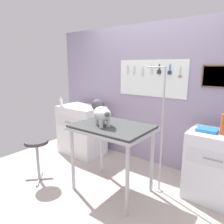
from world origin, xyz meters
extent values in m
cube|color=#B4A79C|center=(0.00, 0.00, -0.02)|extent=(4.40, 4.00, 0.04)
cube|color=#988DA9|center=(0.00, 1.28, 1.15)|extent=(4.00, 0.06, 2.30)
cube|color=white|center=(-0.01, 1.24, 1.44)|extent=(1.18, 0.02, 0.58)
cylinder|color=gray|center=(-0.45, 1.23, 1.64)|extent=(0.01, 0.02, 0.01)
cube|color=silver|center=(-0.45, 1.22, 1.56)|extent=(0.03, 0.01, 0.13)
cylinder|color=gray|center=(-0.32, 1.23, 1.63)|extent=(0.01, 0.02, 0.01)
cube|color=silver|center=(-0.32, 1.22, 1.55)|extent=(0.03, 0.01, 0.13)
cylinder|color=gray|center=(-0.16, 1.23, 1.61)|extent=(0.01, 0.02, 0.01)
cube|color=silver|center=(-0.16, 1.22, 1.54)|extent=(0.03, 0.01, 0.13)
cylinder|color=gray|center=(0.00, 1.23, 1.65)|extent=(0.01, 0.02, 0.01)
cube|color=silver|center=(0.00, 1.22, 1.57)|extent=(0.03, 0.01, 0.13)
cylinder|color=gray|center=(0.13, 1.23, 1.67)|extent=(0.01, 0.02, 0.01)
cylinder|color=black|center=(0.13, 1.22, 1.62)|extent=(0.02, 0.02, 0.09)
cube|color=black|center=(0.13, 1.22, 1.54)|extent=(0.06, 0.02, 0.06)
cube|color=#333338|center=(0.13, 1.21, 1.54)|extent=(0.05, 0.01, 0.05)
cylinder|color=gray|center=(0.30, 1.23, 1.67)|extent=(0.01, 0.02, 0.01)
cylinder|color=#306FBC|center=(0.30, 1.22, 1.61)|extent=(0.02, 0.02, 0.09)
cube|color=#306FBC|center=(0.30, 1.22, 1.54)|extent=(0.06, 0.02, 0.06)
cube|color=#333338|center=(0.30, 1.21, 1.54)|extent=(0.05, 0.01, 0.05)
cylinder|color=gray|center=(0.46, 1.23, 1.63)|extent=(0.01, 0.02, 0.01)
cube|color=silver|center=(0.46, 1.22, 1.56)|extent=(0.01, 0.00, 0.11)
cube|color=silver|center=(0.47, 1.22, 1.56)|extent=(0.01, 0.00, 0.11)
torus|color=red|center=(0.45, 1.22, 1.48)|extent=(0.03, 0.01, 0.03)
torus|color=red|center=(0.48, 1.22, 1.48)|extent=(0.03, 0.01, 0.03)
cube|color=brown|center=(0.99, 1.24, 1.50)|extent=(0.44, 0.02, 0.30)
cube|color=#B08548|center=(0.99, 1.23, 1.50)|extent=(0.41, 0.01, 0.27)
cylinder|color=#B7B7BC|center=(-0.42, -0.13, 0.42)|extent=(0.04, 0.04, 0.84)
cylinder|color=#B7B7BC|center=(0.44, -0.13, 0.42)|extent=(0.04, 0.04, 0.84)
cylinder|color=#B7B7BC|center=(-0.42, 0.46, 0.42)|extent=(0.04, 0.04, 0.84)
cylinder|color=#B7B7BC|center=(0.44, 0.46, 0.42)|extent=(0.04, 0.04, 0.84)
cube|color=#B7B7BC|center=(0.01, 0.17, 0.86)|extent=(0.98, 0.71, 0.03)
cube|color=#3B3D3D|center=(0.01, 0.17, 0.89)|extent=(0.95, 0.69, 0.03)
cylinder|color=#B7B7BC|center=(0.52, 0.54, 0.01)|extent=(0.11, 0.11, 0.01)
cylinder|color=#B7B7BC|center=(0.52, 0.54, 0.82)|extent=(0.02, 0.02, 1.63)
cylinder|color=#B7B7BC|center=(0.40, 0.54, 1.62)|extent=(0.24, 0.02, 0.02)
cylinder|color=silver|center=(-0.16, 0.07, 0.96)|extent=(0.05, 0.05, 0.10)
cylinder|color=silver|center=(-0.12, 0.16, 0.96)|extent=(0.05, 0.05, 0.10)
cylinder|color=silver|center=(-0.03, 0.01, 0.96)|extent=(0.05, 0.05, 0.10)
cylinder|color=silver|center=(0.01, 0.09, 0.96)|extent=(0.05, 0.05, 0.10)
ellipsoid|color=silver|center=(-0.08, 0.08, 1.06)|extent=(0.37, 0.32, 0.18)
ellipsoid|color=#514D50|center=(-0.17, 0.13, 1.05)|extent=(0.16, 0.17, 0.10)
sphere|color=#514D50|center=(-0.21, 0.15, 1.14)|extent=(0.16, 0.16, 0.16)
ellipsoid|color=silver|center=(-0.27, 0.18, 1.13)|extent=(0.09, 0.08, 0.05)
sphere|color=black|center=(-0.30, 0.20, 1.13)|extent=(0.02, 0.02, 0.02)
ellipsoid|color=#514D50|center=(-0.23, 0.08, 1.16)|extent=(0.06, 0.05, 0.09)
ellipsoid|color=#514D50|center=(-0.17, 0.20, 1.16)|extent=(0.06, 0.05, 0.09)
sphere|color=#514D50|center=(0.05, 0.01, 1.08)|extent=(0.07, 0.07, 0.07)
cube|color=white|center=(-1.19, 0.81, 0.46)|extent=(0.80, 0.56, 0.91)
cube|color=silver|center=(-1.19, 0.53, 0.66)|extent=(0.70, 0.01, 0.18)
cylinder|color=#99999E|center=(-1.19, 0.52, 0.66)|extent=(0.24, 0.02, 0.02)
cube|color=white|center=(1.14, 0.80, 0.43)|extent=(0.68, 0.52, 0.86)
cube|color=silver|center=(1.14, 0.54, 0.62)|extent=(0.60, 0.01, 0.17)
cylinder|color=#99999E|center=(1.14, 0.53, 0.62)|extent=(0.20, 0.02, 0.02)
cylinder|color=#9E9EA3|center=(-0.99, -0.28, 0.28)|extent=(0.04, 0.04, 0.57)
cube|color=#9E9EA3|center=(-0.92, -0.21, 0.01)|extent=(0.16, 0.16, 0.02)
cube|color=#9E9EA3|center=(-1.06, -0.21, 0.01)|extent=(0.16, 0.16, 0.02)
cube|color=#9E9EA3|center=(-1.06, -0.35, 0.01)|extent=(0.16, 0.16, 0.02)
cube|color=#9E9EA3|center=(-0.92, -0.35, 0.01)|extent=(0.16, 0.16, 0.02)
cylinder|color=#3F3B40|center=(-0.99, -0.28, 0.59)|extent=(0.33, 0.33, 0.04)
cylinder|color=white|center=(-1.46, 0.58, 0.98)|extent=(0.06, 0.06, 0.13)
cylinder|color=silver|center=(-1.46, 0.58, 1.06)|extent=(0.03, 0.03, 0.03)
cube|color=silver|center=(-1.45, 0.58, 1.08)|extent=(0.03, 0.01, 0.01)
cylinder|color=gold|center=(-0.89, 0.89, 0.97)|extent=(0.05, 0.05, 0.12)
cylinder|color=teal|center=(-0.89, 0.89, 1.05)|extent=(0.02, 0.02, 0.03)
cube|color=teal|center=(-0.88, 0.89, 1.08)|extent=(0.03, 0.01, 0.01)
cylinder|color=#B2481E|center=(1.18, 0.76, 0.98)|extent=(0.08, 0.08, 0.24)
cube|color=blue|center=(1.00, 0.78, 0.88)|extent=(0.24, 0.18, 0.04)
camera|label=1|loc=(1.54, -1.86, 1.65)|focal=33.61mm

